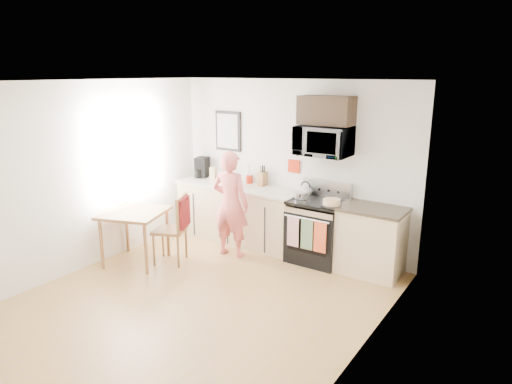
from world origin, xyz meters
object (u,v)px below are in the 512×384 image
Objects in this scene: range at (317,232)px; microwave at (324,141)px; chair at (179,220)px; person at (230,204)px; cake at (332,203)px; dining_table at (134,217)px.

range is 1.53× the size of microwave.
range is at bearing 11.43° from chair.
person reaches higher than chair.
cake is at bearing -30.66° from range.
dining_table is (-2.15, -1.52, 0.25)m from range.
person is 1.51m from cake.
cake is (2.43, 1.35, 0.28)m from dining_table.
range is at bearing 149.34° from cake.
cake is (1.46, 0.36, 0.17)m from person.
microwave is at bearing 13.79° from chair.
person is at bearing 45.43° from dining_table.
person is at bearing 31.18° from chair.
range reaches higher than dining_table.
chair is at bearing -152.07° from cake.
person is (-1.18, -0.63, -0.96)m from microwave.
range is at bearing 35.15° from dining_table.
microwave reaches higher than person.
microwave is 1.64m from person.
person is at bearing -155.95° from range.
chair is at bearing 47.51° from person.
range is 0.73× the size of person.
person is 5.51× the size of cake.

